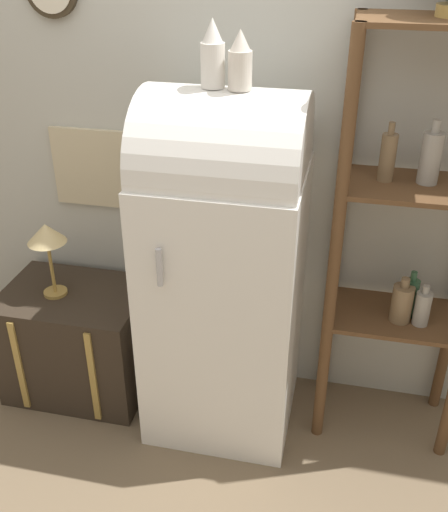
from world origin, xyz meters
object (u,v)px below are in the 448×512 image
Objects in this scene: vase_left at (213,56)px; desk_lamp at (47,238)px; suitcase_trunk at (78,340)px; vase_center at (240,62)px; refrigerator at (225,264)px.

vase_left reaches higher than desk_lamp.
suitcase_trunk is 1.61m from vase_center.
refrigerator is at bearing 1.82° from vase_left.
vase_left is at bearing 173.13° from vase_center.
refrigerator is 2.33× the size of suitcase_trunk.
desk_lamp is at bearing -162.64° from suitcase_trunk.
vase_left is (0.71, -0.02, 1.40)m from suitcase_trunk.
refrigerator reaches higher than desk_lamp.
vase_center is (0.10, -0.01, -0.02)m from vase_left.
vase_left is at bearing -0.21° from desk_lamp.
vase_center reaches higher than suitcase_trunk.
suitcase_trunk is at bearing 178.01° from vase_left.
vase_left is at bearing -178.18° from refrigerator.
vase_center is (0.06, -0.01, 0.84)m from refrigerator.
vase_left is at bearing -1.99° from suitcase_trunk.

